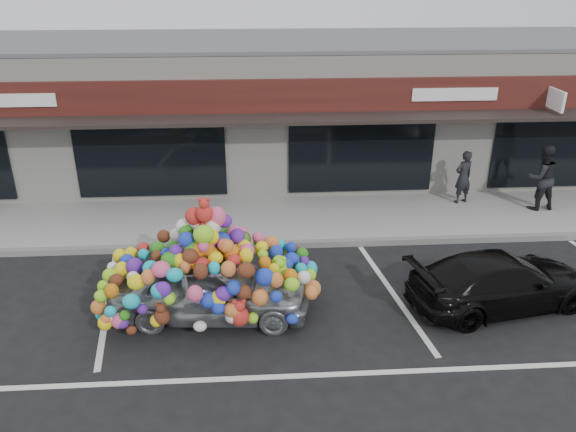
{
  "coord_description": "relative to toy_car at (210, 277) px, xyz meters",
  "views": [
    {
      "loc": [
        -0.1,
        -9.89,
        6.4
      ],
      "look_at": [
        0.62,
        1.4,
        1.34
      ],
      "focal_mm": 35.0,
      "sensor_mm": 36.0,
      "label": 1
    }
  ],
  "objects": [
    {
      "name": "lane_line",
      "position": [
        3.02,
        -2.0,
        -0.83
      ],
      "size": [
        14.0,
        0.12,
        0.01
      ],
      "primitive_type": "cube",
      "color": "silver",
      "rests_on": "ground"
    },
    {
      "name": "toy_car",
      "position": [
        0.0,
        0.0,
        0.0
      ],
      "size": [
        2.87,
        4.33,
        2.45
      ],
      "rotation": [
        0.0,
        0.0,
        1.49
      ],
      "color": "#A0A6AB",
      "rests_on": "ground"
    },
    {
      "name": "shop_building",
      "position": [
        1.02,
        8.74,
        1.33
      ],
      "size": [
        24.0,
        7.2,
        4.31
      ],
      "color": "silver",
      "rests_on": "ground"
    },
    {
      "name": "sidewalk",
      "position": [
        1.02,
        4.3,
        -0.76
      ],
      "size": [
        26.0,
        3.0,
        0.15
      ],
      "primitive_type": "cube",
      "color": "gray",
      "rests_on": "ground"
    },
    {
      "name": "black_sedan",
      "position": [
        5.86,
        -0.06,
        -0.27
      ],
      "size": [
        2.32,
        4.11,
        1.12
      ],
      "primitive_type": "imported",
      "rotation": [
        0.0,
        0.0,
        1.77
      ],
      "color": "black",
      "rests_on": "ground"
    },
    {
      "name": "pedestrian_b",
      "position": [
        8.83,
        4.46,
        0.24
      ],
      "size": [
        0.94,
        0.76,
        1.83
      ],
      "primitive_type": "imported",
      "rotation": [
        0.0,
        0.0,
        3.21
      ],
      "color": "black",
      "rests_on": "sidewalk"
    },
    {
      "name": "parking_stripe_mid",
      "position": [
        3.82,
        0.5,
        -0.83
      ],
      "size": [
        0.73,
        4.37,
        0.01
      ],
      "primitive_type": "cube",
      "rotation": [
        0.0,
        0.0,
        0.14
      ],
      "color": "silver",
      "rests_on": "ground"
    },
    {
      "name": "ground",
      "position": [
        1.02,
        0.3,
        -0.83
      ],
      "size": [
        90.0,
        90.0,
        0.0
      ],
      "primitive_type": "plane",
      "color": "black",
      "rests_on": "ground"
    },
    {
      "name": "pedestrian_a",
      "position": [
        6.84,
        5.03,
        0.09
      ],
      "size": [
        0.66,
        0.54,
        1.54
      ],
      "primitive_type": "imported",
      "rotation": [
        0.0,
        0.0,
        3.5
      ],
      "color": "black",
      "rests_on": "sidewalk"
    },
    {
      "name": "parking_stripe_left",
      "position": [
        -2.18,
        0.5,
        -0.83
      ],
      "size": [
        0.73,
        4.37,
        0.01
      ],
      "primitive_type": "cube",
      "rotation": [
        0.0,
        0.0,
        0.14
      ],
      "color": "silver",
      "rests_on": "ground"
    },
    {
      "name": "kerb",
      "position": [
        1.02,
        2.8,
        -0.76
      ],
      "size": [
        26.0,
        0.18,
        0.16
      ],
      "primitive_type": "cube",
      "color": "slate",
      "rests_on": "ground"
    }
  ]
}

